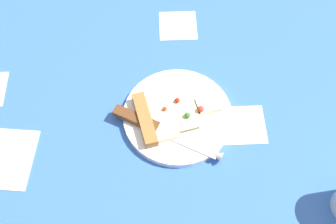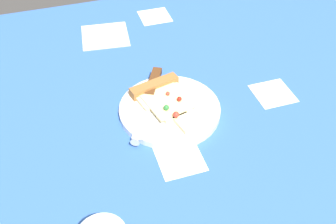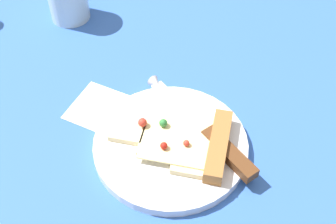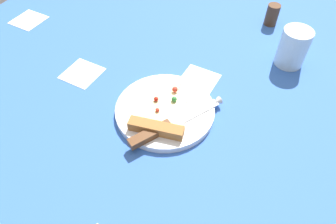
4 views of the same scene
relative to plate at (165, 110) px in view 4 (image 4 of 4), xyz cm
name	(u,v)px [view 4 (image 4 of 4)]	position (x,y,z in cm)	size (l,w,h in cm)	color
ground_plane	(164,86)	(-8.76, -5.25, -2.28)	(132.61, 132.61, 3.00)	#3360B7
plate	(165,110)	(0.00, 0.00, 0.00)	(22.87, 22.87, 1.56)	silver
pizza_slice	(162,114)	(2.46, 0.61, 1.58)	(18.74, 13.19, 2.65)	beige
knife	(168,125)	(4.55, 3.42, 1.39)	(22.20, 13.07, 2.45)	silver
drinking_glass	(293,48)	(-31.50, 20.47, 4.29)	(7.47, 7.47, 10.15)	silver
pepper_shaker	(272,15)	(-47.38, 10.79, 2.38)	(3.78, 3.78, 6.33)	#4C2D19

